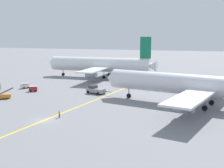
{
  "coord_description": "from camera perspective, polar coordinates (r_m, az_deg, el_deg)",
  "views": [
    {
      "loc": [
        33.41,
        -51.68,
        17.63
      ],
      "look_at": [
        5.62,
        26.25,
        4.0
      ],
      "focal_mm": 47.41,
      "sensor_mm": 36.0,
      "label": 1
    }
  ],
  "objects": [
    {
      "name": "ground_plane",
      "position": [
        64.02,
        -12.83,
        -6.87
      ],
      "size": [
        600.0,
        600.0,
        0.0
      ],
      "primitive_type": "plane",
      "color": "gray"
    },
    {
      "name": "taxiway_stripe",
      "position": [
        71.91,
        -7.93,
        -4.92
      ],
      "size": [
        13.51,
        119.35,
        0.01
      ],
      "primitive_type": "cube",
      "rotation": [
        0.0,
        0.0,
        -0.11
      ],
      "color": "yellow",
      "rests_on": "ground"
    },
    {
      "name": "airliner_at_gate_left",
      "position": [
        124.99,
        -2.26,
        3.75
      ],
      "size": [
        48.36,
        44.65,
        17.1
      ],
      "color": "white",
      "rests_on": "ground"
    },
    {
      "name": "airliner_being_pushed",
      "position": [
        76.47,
        16.14,
        -0.34
      ],
      "size": [
        52.28,
        44.4,
        15.27
      ],
      "color": "silver",
      "rests_on": "ground"
    },
    {
      "name": "pushback_tug",
      "position": [
        90.79,
        -3.21,
        -1.1
      ],
      "size": [
        8.86,
        4.53,
        2.78
      ],
      "color": "gray",
      "rests_on": "ground"
    },
    {
      "name": "gse_baggage_cart_trailing",
      "position": [
        97.34,
        -14.98,
        -0.89
      ],
      "size": [
        3.15,
        2.8,
        1.71
      ],
      "color": "red",
      "rests_on": "ground"
    },
    {
      "name": "gse_baggage_cart_near_cluster",
      "position": [
        103.94,
        -16.44,
        -0.31
      ],
      "size": [
        2.65,
        3.15,
        1.71
      ],
      "color": "silver",
      "rests_on": "ground"
    },
    {
      "name": "gse_belt_loader_portside",
      "position": [
        88.5,
        -20.25,
        -2.18
      ],
      "size": [
        4.18,
        4.52,
        3.02
      ],
      "color": "orange",
      "rests_on": "ground"
    },
    {
      "name": "ground_crew_ramp_agent_by_cones",
      "position": [
        65.48,
        -10.13,
        -5.68
      ],
      "size": [
        0.36,
        0.36,
        1.56
      ],
      "color": "#2D3351",
      "rests_on": "ground"
    }
  ]
}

